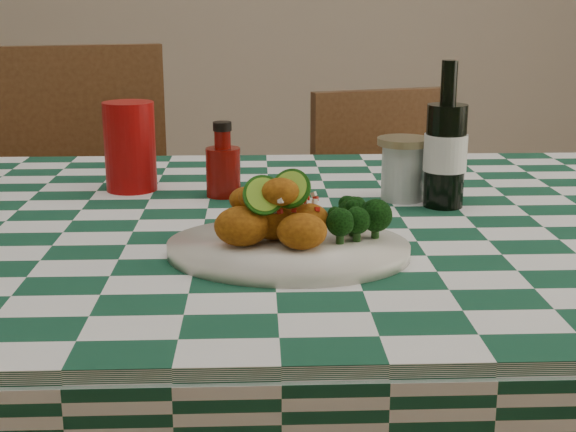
{
  "coord_description": "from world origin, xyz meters",
  "views": [
    {
      "loc": [
        -0.02,
        -1.21,
        1.12
      ],
      "look_at": [
        0.02,
        -0.19,
        0.84
      ],
      "focal_mm": 50.0,
      "sensor_mm": 36.0,
      "label": 1
    }
  ],
  "objects_px": {
    "beer_bottle": "(446,135)",
    "wooden_chair_left": "(92,249)",
    "ketchup_bottle": "(223,159)",
    "red_tumbler": "(130,147)",
    "mason_jar": "(403,169)",
    "wooden_chair_right": "(410,270)",
    "plate": "(288,249)",
    "fried_chicken_pile": "(280,211)"
  },
  "relations": [
    {
      "from": "mason_jar",
      "to": "fried_chicken_pile",
      "type": "bearing_deg",
      "value": -125.99
    },
    {
      "from": "plate",
      "to": "mason_jar",
      "type": "xyz_separation_m",
      "value": [
        0.21,
        0.3,
        0.04
      ]
    },
    {
      "from": "red_tumbler",
      "to": "wooden_chair_left",
      "type": "xyz_separation_m",
      "value": [
        -0.2,
        0.55,
        -0.37
      ]
    },
    {
      "from": "beer_bottle",
      "to": "wooden_chair_left",
      "type": "distance_m",
      "value": 1.08
    },
    {
      "from": "plate",
      "to": "mason_jar",
      "type": "distance_m",
      "value": 0.37
    },
    {
      "from": "beer_bottle",
      "to": "wooden_chair_right",
      "type": "height_order",
      "value": "beer_bottle"
    },
    {
      "from": "beer_bottle",
      "to": "wooden_chair_left",
      "type": "xyz_separation_m",
      "value": [
        -0.73,
        0.69,
        -0.41
      ]
    },
    {
      "from": "ketchup_bottle",
      "to": "mason_jar",
      "type": "relative_size",
      "value": 1.22
    },
    {
      "from": "red_tumbler",
      "to": "wooden_chair_right",
      "type": "distance_m",
      "value": 0.91
    },
    {
      "from": "ketchup_bottle",
      "to": "wooden_chair_left",
      "type": "height_order",
      "value": "wooden_chair_left"
    },
    {
      "from": "fried_chicken_pile",
      "to": "red_tumbler",
      "type": "xyz_separation_m",
      "value": [
        -0.25,
        0.39,
        0.02
      ]
    },
    {
      "from": "ketchup_bottle",
      "to": "beer_bottle",
      "type": "height_order",
      "value": "beer_bottle"
    },
    {
      "from": "plate",
      "to": "beer_bottle",
      "type": "bearing_deg",
      "value": 43.46
    },
    {
      "from": "ketchup_bottle",
      "to": "wooden_chair_left",
      "type": "bearing_deg",
      "value": 121.03
    },
    {
      "from": "red_tumbler",
      "to": "wooden_chair_left",
      "type": "relative_size",
      "value": 0.16
    },
    {
      "from": "wooden_chair_right",
      "to": "red_tumbler",
      "type": "bearing_deg",
      "value": -156.42
    },
    {
      "from": "ketchup_bottle",
      "to": "fried_chicken_pile",
      "type": "bearing_deg",
      "value": -75.37
    },
    {
      "from": "plate",
      "to": "mason_jar",
      "type": "bearing_deg",
      "value": 55.35
    },
    {
      "from": "fried_chicken_pile",
      "to": "wooden_chair_right",
      "type": "xyz_separation_m",
      "value": [
        0.36,
        0.91,
        -0.41
      ]
    },
    {
      "from": "red_tumbler",
      "to": "wooden_chair_right",
      "type": "xyz_separation_m",
      "value": [
        0.62,
        0.52,
        -0.42
      ]
    },
    {
      "from": "red_tumbler",
      "to": "ketchup_bottle",
      "type": "distance_m",
      "value": 0.17
    },
    {
      "from": "ketchup_bottle",
      "to": "wooden_chair_left",
      "type": "relative_size",
      "value": 0.13
    },
    {
      "from": "beer_bottle",
      "to": "wooden_chair_right",
      "type": "distance_m",
      "value": 0.81
    },
    {
      "from": "ketchup_bottle",
      "to": "beer_bottle",
      "type": "relative_size",
      "value": 0.54
    },
    {
      "from": "ketchup_bottle",
      "to": "wooden_chair_right",
      "type": "height_order",
      "value": "ketchup_bottle"
    },
    {
      "from": "fried_chicken_pile",
      "to": "beer_bottle",
      "type": "bearing_deg",
      "value": 42.36
    },
    {
      "from": "mason_jar",
      "to": "wooden_chair_right",
      "type": "bearing_deg",
      "value": 76.72
    },
    {
      "from": "fried_chicken_pile",
      "to": "wooden_chair_left",
      "type": "xyz_separation_m",
      "value": [
        -0.45,
        0.94,
        -0.35
      ]
    },
    {
      "from": "mason_jar",
      "to": "red_tumbler",
      "type": "bearing_deg",
      "value": 169.18
    },
    {
      "from": "mason_jar",
      "to": "ketchup_bottle",
      "type": "bearing_deg",
      "value": 172.81
    },
    {
      "from": "plate",
      "to": "beer_bottle",
      "type": "distance_m",
      "value": 0.38
    },
    {
      "from": "wooden_chair_left",
      "to": "wooden_chair_right",
      "type": "xyz_separation_m",
      "value": [
        0.81,
        -0.03,
        -0.06
      ]
    },
    {
      "from": "plate",
      "to": "beer_bottle",
      "type": "height_order",
      "value": "beer_bottle"
    },
    {
      "from": "red_tumbler",
      "to": "beer_bottle",
      "type": "xyz_separation_m",
      "value": [
        0.53,
        -0.14,
        0.04
      ]
    },
    {
      "from": "plate",
      "to": "ketchup_bottle",
      "type": "xyz_separation_m",
      "value": [
        -0.1,
        0.34,
        0.06
      ]
    },
    {
      "from": "plate",
      "to": "wooden_chair_right",
      "type": "bearing_deg",
      "value": 68.92
    },
    {
      "from": "plate",
      "to": "beer_bottle",
      "type": "relative_size",
      "value": 1.36
    },
    {
      "from": "fried_chicken_pile",
      "to": "red_tumbler",
      "type": "relative_size",
      "value": 0.87
    },
    {
      "from": "red_tumbler",
      "to": "wooden_chair_left",
      "type": "distance_m",
      "value": 0.69
    },
    {
      "from": "beer_bottle",
      "to": "ketchup_bottle",
      "type": "bearing_deg",
      "value": 166.88
    },
    {
      "from": "red_tumbler",
      "to": "wooden_chair_right",
      "type": "relative_size",
      "value": 0.18
    },
    {
      "from": "plate",
      "to": "wooden_chair_left",
      "type": "distance_m",
      "value": 1.09
    }
  ]
}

